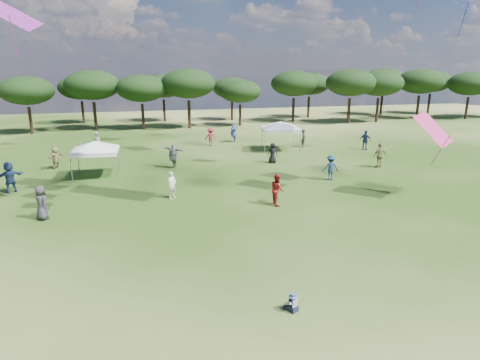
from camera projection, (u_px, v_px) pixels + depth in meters
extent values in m
plane|color=#2F4C17|center=(325.00, 355.00, 10.40)|extent=(140.00, 140.00, 0.00)
cylinder|color=black|center=(31.00, 121.00, 47.13)|extent=(0.36, 0.36, 3.14)
ellipsoid|color=black|center=(27.00, 90.00, 46.23)|extent=(6.11, 6.11, 3.29)
cylinder|color=black|center=(95.00, 116.00, 50.35)|extent=(0.40, 0.40, 3.46)
ellipsoid|color=black|center=(92.00, 85.00, 49.36)|extent=(6.73, 6.73, 3.63)
cylinder|color=black|center=(143.00, 117.00, 50.80)|extent=(0.37, 0.37, 3.21)
ellipsoid|color=black|center=(141.00, 88.00, 49.88)|extent=(6.24, 6.24, 3.36)
cylinder|color=black|center=(189.00, 114.00, 51.85)|extent=(0.41, 0.41, 3.56)
ellipsoid|color=black|center=(188.00, 83.00, 50.83)|extent=(6.91, 6.91, 3.73)
cylinder|color=black|center=(240.00, 115.00, 54.05)|extent=(0.33, 0.33, 2.88)
ellipsoid|color=black|center=(240.00, 91.00, 53.23)|extent=(5.60, 5.60, 3.02)
cylinder|color=black|center=(293.00, 110.00, 58.56)|extent=(0.39, 0.39, 3.44)
ellipsoid|color=black|center=(294.00, 83.00, 57.57)|extent=(6.69, 6.69, 3.60)
cylinder|color=black|center=(349.00, 111.00, 56.67)|extent=(0.40, 0.40, 3.53)
ellipsoid|color=black|center=(351.00, 83.00, 55.66)|extent=(6.86, 6.86, 3.70)
cylinder|color=black|center=(377.00, 110.00, 58.33)|extent=(0.40, 0.40, 3.47)
ellipsoid|color=black|center=(379.00, 83.00, 57.33)|extent=(6.74, 6.74, 3.63)
cylinder|color=black|center=(418.00, 107.00, 62.40)|extent=(0.41, 0.41, 3.57)
ellipsoid|color=black|center=(421.00, 81.00, 61.38)|extent=(6.94, 6.94, 3.74)
cylinder|color=black|center=(467.00, 108.00, 62.11)|extent=(0.38, 0.38, 3.35)
ellipsoid|color=black|center=(470.00, 84.00, 61.15)|extent=(6.51, 6.51, 3.51)
cylinder|color=black|center=(83.00, 112.00, 56.82)|extent=(0.36, 0.36, 3.11)
ellipsoid|color=black|center=(80.00, 88.00, 55.92)|extent=(6.05, 6.05, 3.26)
cylinder|color=black|center=(164.00, 111.00, 59.02)|extent=(0.37, 0.37, 3.20)
ellipsoid|color=black|center=(163.00, 86.00, 58.11)|extent=(6.21, 6.21, 3.35)
cylinder|color=black|center=(232.00, 110.00, 60.56)|extent=(0.34, 0.34, 2.99)
ellipsoid|color=black|center=(232.00, 88.00, 59.70)|extent=(5.81, 5.81, 3.13)
cylinder|color=black|center=(308.00, 107.00, 64.22)|extent=(0.38, 0.38, 3.31)
ellipsoid|color=black|center=(309.00, 84.00, 63.27)|extent=(6.43, 6.43, 3.47)
cylinder|color=black|center=(381.00, 104.00, 68.09)|extent=(0.42, 0.42, 3.64)
ellipsoid|color=black|center=(384.00, 80.00, 67.05)|extent=(7.06, 7.06, 3.81)
cylinder|color=black|center=(429.00, 104.00, 69.91)|extent=(0.40, 0.40, 3.46)
ellipsoid|color=black|center=(431.00, 81.00, 68.92)|extent=(6.72, 6.72, 3.62)
cylinder|color=gray|center=(71.00, 170.00, 26.16)|extent=(0.06, 0.06, 1.86)
cylinder|color=gray|center=(116.00, 167.00, 26.77)|extent=(0.06, 0.06, 1.86)
cylinder|color=gray|center=(78.00, 161.00, 28.82)|extent=(0.06, 0.06, 1.86)
cylinder|color=gray|center=(119.00, 159.00, 29.43)|extent=(0.06, 0.06, 1.86)
cube|color=white|center=(95.00, 151.00, 27.56)|extent=(3.13, 3.13, 0.25)
pyramid|color=white|center=(94.00, 141.00, 27.38)|extent=(6.08, 6.08, 0.60)
cylinder|color=gray|center=(265.00, 142.00, 35.78)|extent=(0.06, 0.06, 2.01)
cylinder|color=gray|center=(300.00, 142.00, 35.89)|extent=(0.06, 0.06, 2.01)
cylinder|color=gray|center=(262.00, 137.00, 38.82)|extent=(0.06, 0.06, 2.01)
cylinder|color=gray|center=(294.00, 137.00, 38.93)|extent=(0.06, 0.06, 2.01)
cube|color=white|center=(280.00, 129.00, 37.11)|extent=(4.00, 4.00, 0.25)
pyramid|color=white|center=(281.00, 121.00, 36.92)|extent=(6.56, 6.56, 0.60)
cube|color=black|center=(293.00, 308.00, 12.27)|extent=(0.33, 0.33, 0.19)
cube|color=black|center=(287.00, 308.00, 12.36)|extent=(0.18, 0.25, 0.10)
cube|color=black|center=(290.00, 306.00, 12.47)|extent=(0.18, 0.25, 0.10)
cube|color=white|center=(293.00, 302.00, 12.22)|extent=(0.29, 0.26, 0.25)
cylinder|color=white|center=(288.00, 303.00, 12.17)|extent=(0.17, 0.25, 0.15)
cylinder|color=white|center=(295.00, 299.00, 12.36)|extent=(0.17, 0.25, 0.15)
sphere|color=#E0B293|center=(293.00, 297.00, 12.17)|extent=(0.17, 0.17, 0.17)
cone|color=#4D7DB5|center=(293.00, 296.00, 12.16)|extent=(0.29, 0.29, 0.03)
cylinder|color=#4D7DB5|center=(294.00, 295.00, 12.15)|extent=(0.19, 0.19, 0.07)
imported|color=#8F834E|center=(56.00, 157.00, 30.20)|extent=(1.44, 1.63, 1.79)
imported|color=white|center=(172.00, 185.00, 23.12)|extent=(0.69, 0.66, 1.59)
imported|color=black|center=(273.00, 153.00, 32.11)|extent=(0.95, 0.81, 1.64)
imported|color=#302E34|center=(41.00, 203.00, 19.72)|extent=(0.97, 1.01, 1.74)
imported|color=olive|center=(380.00, 155.00, 30.52)|extent=(1.15, 0.56, 1.90)
imported|color=navy|center=(331.00, 168.00, 27.01)|extent=(1.22, 0.84, 1.73)
imported|color=maroon|center=(277.00, 189.00, 21.95)|extent=(0.73, 0.90, 1.75)
imported|color=#2D2C30|center=(303.00, 138.00, 38.94)|extent=(0.67, 0.75, 1.73)
imported|color=navy|center=(365.00, 140.00, 37.39)|extent=(1.01, 1.15, 1.86)
imported|color=navy|center=(9.00, 177.00, 24.24)|extent=(1.78, 1.45, 1.90)
imported|color=maroon|center=(211.00, 137.00, 39.68)|extent=(1.23, 0.85, 1.76)
imported|color=silver|center=(96.00, 142.00, 36.46)|extent=(0.83, 1.00, 1.83)
imported|color=#525358|center=(173.00, 156.00, 30.47)|extent=(1.90, 2.13, 1.83)
imported|color=navy|center=(234.00, 133.00, 41.82)|extent=(1.61, 2.29, 1.84)
plane|color=#B92E6B|center=(433.00, 129.00, 22.43)|extent=(2.99, 2.53, 1.82)
plane|color=#1823B4|center=(457.00, 3.00, 22.40)|extent=(2.38, 2.39, 1.26)
plane|color=#7B2185|center=(14.00, 16.00, 17.33)|extent=(2.24, 1.98, 1.53)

